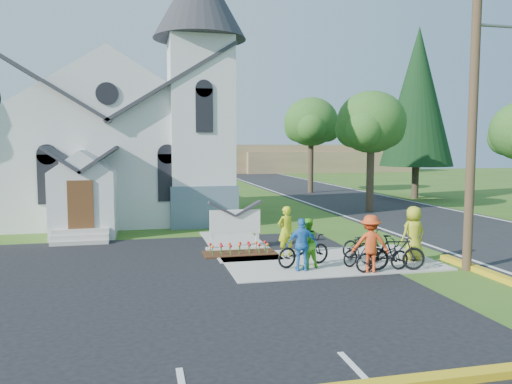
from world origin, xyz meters
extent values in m
plane|color=#375E1B|center=(0.00, 0.00, 0.00)|extent=(120.00, 120.00, 0.00)
cube|color=black|center=(-7.00, -2.00, 0.01)|extent=(20.00, 16.00, 0.02)
cube|color=black|center=(10.00, 15.00, 0.01)|extent=(8.00, 90.00, 0.02)
cube|color=#ACA69B|center=(1.50, 0.50, 0.03)|extent=(7.00, 4.00, 0.05)
cube|color=white|center=(-6.00, 13.00, 2.50)|extent=(11.00, 9.00, 5.00)
cube|color=slate|center=(-1.70, 9.70, 1.00)|extent=(3.20, 3.20, 2.00)
cube|color=white|center=(-1.70, 9.70, 4.50)|extent=(3.00, 3.00, 9.00)
cube|color=white|center=(-7.00, 7.30, 1.40)|extent=(2.60, 2.40, 2.80)
cube|color=brown|center=(-7.00, 6.07, 1.50)|extent=(1.00, 0.10, 2.00)
cube|color=#ACA69B|center=(-1.20, 3.20, 0.05)|extent=(2.20, 0.40, 0.10)
cube|color=white|center=(-2.05, 3.20, 0.55)|extent=(0.12, 0.12, 1.00)
cube|color=white|center=(-0.35, 3.20, 0.55)|extent=(0.12, 0.12, 1.00)
cube|color=white|center=(-1.20, 3.20, 1.05)|extent=(1.90, 0.14, 0.90)
cube|color=#3D2410|center=(-1.20, 2.30, 0.04)|extent=(2.60, 1.10, 0.07)
cylinder|color=#4E3727|center=(5.30, -1.50, 5.00)|extent=(0.28, 0.28, 10.00)
cylinder|color=gray|center=(6.40, -1.50, 7.50)|extent=(2.20, 0.10, 0.10)
cylinder|color=#37291E|center=(8.50, 12.00, 2.02)|extent=(0.44, 0.44, 4.05)
ellipsoid|color=#295D20|center=(8.50, 12.00, 5.25)|extent=(4.00, 4.00, 3.60)
cylinder|color=#37291E|center=(9.00, 24.00, 2.25)|extent=(0.44, 0.44, 4.50)
ellipsoid|color=#295D20|center=(9.00, 24.00, 5.82)|extent=(4.40, 4.40, 3.96)
cylinder|color=#37291E|center=(15.00, 18.00, 1.20)|extent=(0.50, 0.50, 2.40)
cone|color=black|center=(15.00, 18.00, 7.40)|extent=(5.20, 5.20, 10.00)
cube|color=olive|center=(6.00, 56.00, 2.00)|extent=(60.00, 8.00, 4.00)
cube|color=olive|center=(-10.00, 58.00, 2.80)|extent=(30.00, 6.00, 5.60)
cube|color=olive|center=(22.00, 54.00, 1.50)|extent=(25.00, 6.00, 3.00)
imported|color=#BFCF18|center=(0.29, 1.57, 0.92)|extent=(0.74, 0.61, 1.74)
imported|color=black|center=(0.43, 0.00, 0.56)|extent=(2.07, 1.26, 1.03)
imported|color=#5DCF26|center=(0.44, -0.29, 0.84)|extent=(0.90, 0.79, 1.58)
imported|color=black|center=(2.25, -0.40, 0.49)|extent=(1.53, 0.81, 0.88)
imported|color=#297ACE|center=(0.19, -0.58, 0.87)|extent=(1.00, 0.52, 1.63)
imported|color=black|center=(2.91, 0.85, 0.53)|extent=(1.94, 1.10, 0.97)
imported|color=#DF4518|center=(2.16, -1.20, 0.93)|extent=(1.26, 0.91, 1.75)
imported|color=black|center=(3.01, -1.20, 0.60)|extent=(1.91, 0.86, 1.11)
imported|color=gold|center=(4.26, -0.08, 0.97)|extent=(0.97, 0.70, 1.83)
imported|color=black|center=(2.56, -1.20, 0.53)|extent=(1.88, 0.81, 0.96)
camera|label=1|loc=(-4.56, -14.95, 3.90)|focal=35.00mm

